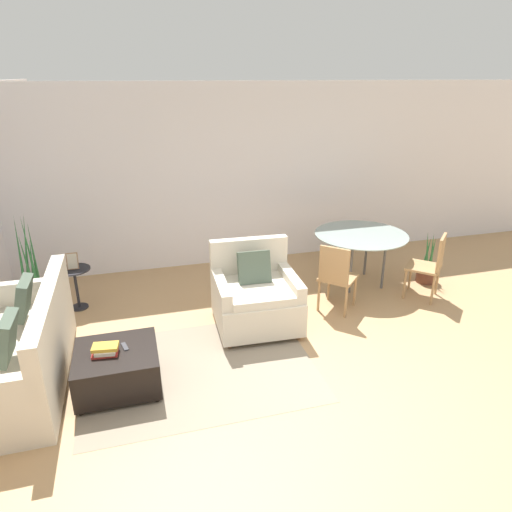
# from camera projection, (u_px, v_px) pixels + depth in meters

# --- Properties ---
(ground_plane) EXTENTS (20.00, 20.00, 0.00)m
(ground_plane) POSITION_uv_depth(u_px,v_px,m) (321.00, 398.00, 4.27)
(ground_plane) COLOR tan
(wall_back) EXTENTS (12.00, 0.06, 2.75)m
(wall_back) POSITION_uv_depth(u_px,v_px,m) (232.00, 176.00, 6.99)
(wall_back) COLOR white
(wall_back) RESTS_ON ground_plane
(area_rug) EXTENTS (2.33, 1.73, 0.01)m
(area_rug) POSITION_uv_depth(u_px,v_px,m) (200.00, 369.00, 4.70)
(area_rug) COLOR gray
(area_rug) RESTS_ON ground_plane
(couch) EXTENTS (0.94, 1.98, 0.93)m
(couch) POSITION_uv_depth(u_px,v_px,m) (19.00, 354.00, 4.40)
(couch) COLOR beige
(couch) RESTS_ON ground_plane
(armchair) EXTENTS (0.99, 0.97, 0.98)m
(armchair) POSITION_uv_depth(u_px,v_px,m) (255.00, 297.00, 5.40)
(armchair) COLOR beige
(armchair) RESTS_ON ground_plane
(ottoman) EXTENTS (0.77, 0.72, 0.40)m
(ottoman) POSITION_uv_depth(u_px,v_px,m) (117.00, 367.00, 4.35)
(ottoman) COLOR black
(ottoman) RESTS_ON ground_plane
(book_stack) EXTENTS (0.26, 0.19, 0.09)m
(book_stack) POSITION_uv_depth(u_px,v_px,m) (105.00, 350.00, 4.23)
(book_stack) COLOR #B72D28
(book_stack) RESTS_ON ottoman
(tv_remote_primary) EXTENTS (0.07, 0.15, 0.01)m
(tv_remote_primary) POSITION_uv_depth(u_px,v_px,m) (125.00, 346.00, 4.35)
(tv_remote_primary) COLOR #333338
(tv_remote_primary) RESTS_ON ottoman
(potted_plant) EXTENTS (0.40, 0.40, 1.31)m
(potted_plant) POSITION_uv_depth(u_px,v_px,m) (36.00, 294.00, 5.73)
(potted_plant) COLOR brown
(potted_plant) RESTS_ON ground_plane
(side_table) EXTENTS (0.40, 0.40, 0.55)m
(side_table) POSITION_uv_depth(u_px,v_px,m) (75.00, 281.00, 5.80)
(side_table) COLOR black
(side_table) RESTS_ON ground_plane
(picture_frame) EXTENTS (0.14, 0.07, 0.21)m
(picture_frame) POSITION_uv_depth(u_px,v_px,m) (72.00, 261.00, 5.70)
(picture_frame) COLOR #8C6647
(picture_frame) RESTS_ON side_table
(dining_table) EXTENTS (1.29, 1.29, 0.75)m
(dining_table) POSITION_uv_depth(u_px,v_px,m) (361.00, 238.00, 6.39)
(dining_table) COLOR #8C9E99
(dining_table) RESTS_ON ground_plane
(dining_chair_near_left) EXTENTS (0.59, 0.59, 0.90)m
(dining_chair_near_left) POSITION_uv_depth(u_px,v_px,m) (336.00, 274.00, 5.67)
(dining_chair_near_left) COLOR tan
(dining_chair_near_left) RESTS_ON ground_plane
(dining_chair_near_right) EXTENTS (0.59, 0.59, 0.90)m
(dining_chair_near_right) POSITION_uv_depth(u_px,v_px,m) (431.00, 263.00, 6.02)
(dining_chair_near_right) COLOR tan
(dining_chair_near_right) RESTS_ON ground_plane
(potted_plant_small) EXTENTS (0.28, 0.28, 0.77)m
(potted_plant_small) POSITION_uv_depth(u_px,v_px,m) (427.00, 270.00, 6.63)
(potted_plant_small) COLOR brown
(potted_plant_small) RESTS_ON ground_plane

